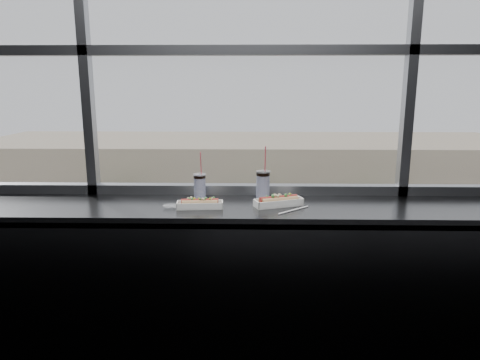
{
  "coord_description": "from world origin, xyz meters",
  "views": [
    {
      "loc": [
        0.01,
        -1.21,
        1.78
      ],
      "look_at": [
        -0.04,
        1.23,
        1.25
      ],
      "focal_mm": 32.0,
      "sensor_mm": 36.0,
      "label": 1
    }
  ],
  "objects_px": {
    "car_far_b": "(303,265)",
    "hotdog_tray_right": "(279,201)",
    "loose_straw": "(293,210)",
    "pedestrian_a": "(164,241)",
    "soda_cup_right": "(263,183)",
    "pedestrian_c": "(330,246)",
    "tree_right": "(378,212)",
    "hotdog_tray_left": "(200,204)",
    "pedestrian_b": "(234,243)",
    "wrapper": "(171,206)",
    "car_near_c": "(274,336)",
    "tree_center": "(268,211)",
    "car_far_c": "(416,267)",
    "car_near_b": "(123,334)",
    "tree_left": "(117,209)",
    "pedestrian_d": "(380,245)",
    "soda_cup_left": "(200,185)",
    "car_near_d": "(392,334)",
    "car_far_a": "(96,264)"
  },
  "relations": [
    {
      "from": "hotdog_tray_left",
      "to": "pedestrian_a",
      "type": "relative_size",
      "value": 0.14
    },
    {
      "from": "wrapper",
      "to": "tree_center",
      "type": "distance_m",
      "value": 29.61
    },
    {
      "from": "car_near_c",
      "to": "pedestrian_b",
      "type": "height_order",
      "value": "car_near_c"
    },
    {
      "from": "car_near_c",
      "to": "pedestrian_b",
      "type": "relative_size",
      "value": 3.02
    },
    {
      "from": "pedestrian_c",
      "to": "tree_left",
      "type": "xyz_separation_m",
      "value": [
        -16.1,
        -0.04,
        2.84
      ]
    },
    {
      "from": "car_near_c",
      "to": "tree_left",
      "type": "xyz_separation_m",
      "value": [
        -11.14,
        12.0,
        2.92
      ]
    },
    {
      "from": "soda_cup_left",
      "to": "pedestrian_a",
      "type": "height_order",
      "value": "soda_cup_left"
    },
    {
      "from": "pedestrian_a",
      "to": "tree_right",
      "type": "xyz_separation_m",
      "value": [
        16.3,
        -0.9,
        2.73
      ]
    },
    {
      "from": "car_near_d",
      "to": "tree_right",
      "type": "height_order",
      "value": "tree_right"
    },
    {
      "from": "tree_center",
      "to": "car_near_d",
      "type": "bearing_deg",
      "value": -65.4
    },
    {
      "from": "car_far_c",
      "to": "tree_right",
      "type": "xyz_separation_m",
      "value": [
        -1.47,
        4.0,
        2.57
      ]
    },
    {
      "from": "pedestrian_a",
      "to": "soda_cup_right",
      "type": "bearing_deg",
      "value": 13.11
    },
    {
      "from": "car_far_a",
      "to": "soda_cup_left",
      "type": "bearing_deg",
      "value": -150.1
    },
    {
      "from": "soda_cup_right",
      "to": "tree_right",
      "type": "bearing_deg",
      "value": 71.26
    },
    {
      "from": "car_near_b",
      "to": "soda_cup_right",
      "type": "bearing_deg",
      "value": -161.14
    },
    {
      "from": "car_near_d",
      "to": "car_near_c",
      "type": "bearing_deg",
      "value": 90.96
    },
    {
      "from": "hotdog_tray_right",
      "to": "soda_cup_right",
      "type": "bearing_deg",
      "value": 96.11
    },
    {
      "from": "hotdog_tray_right",
      "to": "pedestrian_b",
      "type": "distance_m",
      "value": 31.14
    },
    {
      "from": "car_far_c",
      "to": "car_near_b",
      "type": "relative_size",
      "value": 1.2
    },
    {
      "from": "tree_center",
      "to": "tree_right",
      "type": "height_order",
      "value": "tree_center"
    },
    {
      "from": "hotdog_tray_right",
      "to": "tree_left",
      "type": "distance_m",
      "value": 31.14
    },
    {
      "from": "car_far_c",
      "to": "car_near_b",
      "type": "distance_m",
      "value": 19.01
    },
    {
      "from": "soda_cup_right",
      "to": "car_far_b",
      "type": "relative_size",
      "value": 0.05
    },
    {
      "from": "car_far_a",
      "to": "tree_right",
      "type": "height_order",
      "value": "tree_right"
    },
    {
      "from": "hotdog_tray_right",
      "to": "car_near_b",
      "type": "distance_m",
      "value": 20.73
    },
    {
      "from": "pedestrian_d",
      "to": "tree_center",
      "type": "xyz_separation_m",
      "value": [
        -8.64,
        -0.36,
        2.7
      ]
    },
    {
      "from": "loose_straw",
      "to": "pedestrian_a",
      "type": "distance_m",
      "value": 32.08
    },
    {
      "from": "hotdog_tray_left",
      "to": "pedestrian_a",
      "type": "height_order",
      "value": "hotdog_tray_left"
    },
    {
      "from": "car_far_b",
      "to": "hotdog_tray_right",
      "type": "bearing_deg",
      "value": 171.09
    },
    {
      "from": "car_near_b",
      "to": "pedestrian_b",
      "type": "relative_size",
      "value": 3.0
    },
    {
      "from": "pedestrian_b",
      "to": "hotdog_tray_right",
      "type": "bearing_deg",
      "value": -177.39
    },
    {
      "from": "hotdog_tray_right",
      "to": "loose_straw",
      "type": "height_order",
      "value": "hotdog_tray_right"
    },
    {
      "from": "soda_cup_left",
      "to": "wrapper",
      "type": "height_order",
      "value": "soda_cup_left"
    },
    {
      "from": "car_near_b",
      "to": "pedestrian_a",
      "type": "height_order",
      "value": "pedestrian_a"
    },
    {
      "from": "hotdog_tray_left",
      "to": "pedestrian_d",
      "type": "bearing_deg",
      "value": 65.48
    },
    {
      "from": "car_far_c",
      "to": "soda_cup_left",
      "type": "bearing_deg",
      "value": 148.74
    },
    {
      "from": "soda_cup_left",
      "to": "pedestrian_d",
      "type": "xyz_separation_m",
      "value": [
        10.37,
        28.48,
        -11.12
      ]
    },
    {
      "from": "tree_right",
      "to": "hotdog_tray_left",
      "type": "bearing_deg",
      "value": -109.27
    },
    {
      "from": "hotdog_tray_right",
      "to": "pedestrian_a",
      "type": "distance_m",
      "value": 31.98
    },
    {
      "from": "soda_cup_left",
      "to": "car_far_b",
      "type": "distance_m",
      "value": 26.8
    },
    {
      "from": "soda_cup_right",
      "to": "pedestrian_c",
      "type": "distance_m",
      "value": 30.89
    },
    {
      "from": "pedestrian_d",
      "to": "tree_right",
      "type": "xyz_separation_m",
      "value": [
        -0.44,
        -0.36,
        2.67
      ]
    },
    {
      "from": "tree_left",
      "to": "pedestrian_b",
      "type": "bearing_deg",
      "value": 4.9
    },
    {
      "from": "soda_cup_left",
      "to": "car_near_b",
      "type": "relative_size",
      "value": 0.05
    },
    {
      "from": "wrapper",
      "to": "car_near_c",
      "type": "relative_size",
      "value": 0.02
    },
    {
      "from": "hotdog_tray_left",
      "to": "pedestrian_d",
      "type": "xyz_separation_m",
      "value": [
        10.35,
        28.71,
        -11.06
      ]
    },
    {
      "from": "soda_cup_right",
      "to": "tree_left",
      "type": "height_order",
      "value": "soda_cup_right"
    },
    {
      "from": "wrapper",
      "to": "car_far_b",
      "type": "relative_size",
      "value": 0.01
    },
    {
      "from": "wrapper",
      "to": "pedestrian_a",
      "type": "distance_m",
      "value": 31.9
    },
    {
      "from": "hotdog_tray_left",
      "to": "loose_straw",
      "type": "bearing_deg",
      "value": -9.63
    }
  ]
}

